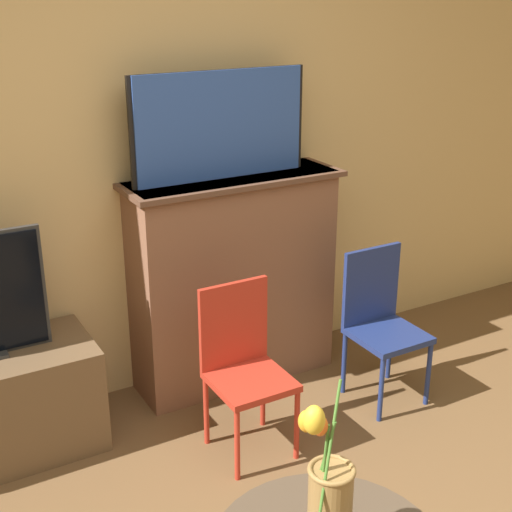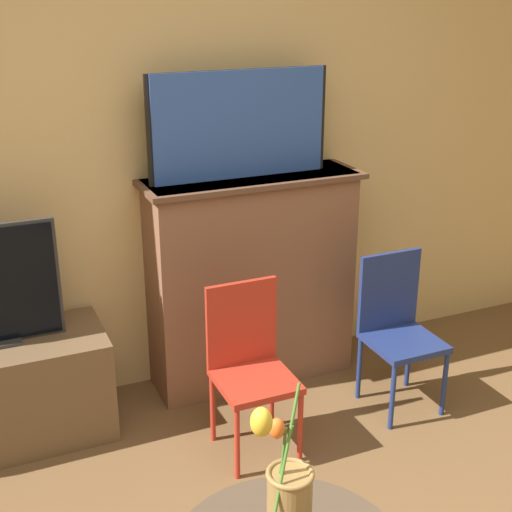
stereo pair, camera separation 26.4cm
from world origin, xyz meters
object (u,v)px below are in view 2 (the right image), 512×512
chair_red (249,360)px  vase_tulips (287,505)px  painting (240,125)px  chair_blue (397,323)px

chair_red → vase_tulips: (-0.40, -1.19, 0.28)m
painting → chair_red: 1.08m
painting → chair_blue: 1.20m
painting → vase_tulips: 1.94m
painting → chair_red: (-0.19, -0.55, -0.91)m
chair_red → vase_tulips: 1.29m
chair_blue → vase_tulips: size_ratio=1.43×
chair_red → painting: bearing=71.0°
painting → vase_tulips: size_ratio=1.68×
chair_blue → painting: bearing=139.6°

